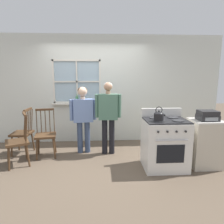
{
  "coord_description": "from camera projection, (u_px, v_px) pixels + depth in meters",
  "views": [
    {
      "loc": [
        0.11,
        -3.72,
        1.72
      ],
      "look_at": [
        0.34,
        0.14,
        1.0
      ],
      "focal_mm": 32.0,
      "sensor_mm": 36.0,
      "label": 1
    }
  ],
  "objects": [
    {
      "name": "chair_center_cluster",
      "position": [
        23.0,
        133.0,
        4.36
      ],
      "size": [
        0.42,
        0.44,
        1.01
      ],
      "rotation": [
        0.0,
        0.0,
        -1.62
      ],
      "color": "#4C331E",
      "rests_on": "ground_plane"
    },
    {
      "name": "chair_near_wall",
      "position": [
        18.0,
        142.0,
        3.8
      ],
      "size": [
        0.54,
        0.55,
        1.01
      ],
      "rotation": [
        0.0,
        0.0,
        -1.12
      ],
      "color": "#4C331E",
      "rests_on": "ground_plane"
    },
    {
      "name": "wall_back",
      "position": [
        97.0,
        90.0,
        5.09
      ],
      "size": [
        6.4,
        0.16,
        2.7
      ],
      "color": "silver",
      "rests_on": "ground_plane"
    },
    {
      "name": "stove",
      "position": [
        165.0,
        143.0,
        3.7
      ],
      "size": [
        0.78,
        0.68,
        1.08
      ],
      "color": "white",
      "rests_on": "ground_plane"
    },
    {
      "name": "side_counter",
      "position": [
        205.0,
        143.0,
        3.77
      ],
      "size": [
        0.55,
        0.5,
        0.9
      ],
      "color": "beige",
      "rests_on": "ground_plane"
    },
    {
      "name": "person_elderly_left",
      "position": [
        83.0,
        113.0,
        4.36
      ],
      "size": [
        0.58,
        0.27,
        1.47
      ],
      "rotation": [
        0.0,
        0.0,
        0.14
      ],
      "color": "#384766",
      "rests_on": "ground_plane"
    },
    {
      "name": "kettle",
      "position": [
        159.0,
        116.0,
        3.46
      ],
      "size": [
        0.21,
        0.17,
        0.25
      ],
      "color": "black",
      "rests_on": "stove"
    },
    {
      "name": "ground_plane",
      "position": [
        95.0,
        163.0,
        3.96
      ],
      "size": [
        16.0,
        16.0,
        0.0
      ],
      "primitive_type": "plane",
      "color": "brown"
    },
    {
      "name": "chair_by_window",
      "position": [
        46.0,
        135.0,
        4.23
      ],
      "size": [
        0.48,
        0.47,
        1.01
      ],
      "rotation": [
        0.0,
        0.0,
        0.18
      ],
      "color": "#4C331E",
      "rests_on": "ground_plane"
    },
    {
      "name": "person_teen_center",
      "position": [
        108.0,
        112.0,
        4.28
      ],
      "size": [
        0.56,
        0.23,
        1.57
      ],
      "rotation": [
        0.0,
        0.0,
        -0.05
      ],
      "color": "black",
      "rests_on": "ground_plane"
    },
    {
      "name": "stereo",
      "position": [
        208.0,
        116.0,
        3.65
      ],
      "size": [
        0.34,
        0.29,
        0.18
      ],
      "color": "#232326",
      "rests_on": "side_counter"
    },
    {
      "name": "potted_plant",
      "position": [
        77.0,
        100.0,
        5.01
      ],
      "size": [
        0.12,
        0.12,
        0.26
      ],
      "color": "#42474C",
      "rests_on": "wall_back"
    }
  ]
}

